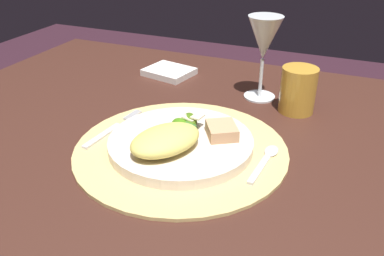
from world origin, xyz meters
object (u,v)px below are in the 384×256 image
at_px(fork, 111,130).
at_px(amber_tumbler, 298,90).
at_px(spoon, 267,158).
at_px(napkin, 169,72).
at_px(dining_table, 221,205).
at_px(dinner_plate, 181,143).
at_px(wine_glass, 264,41).

bearing_deg(fork, amber_tumbler, 38.04).
bearing_deg(amber_tumbler, spoon, -92.21).
bearing_deg(napkin, dining_table, -48.95).
distance_m(dining_table, napkin, 0.40).
xyz_separation_m(spoon, napkin, (-0.33, 0.31, -0.00)).
bearing_deg(amber_tumbler, dinner_plate, -123.17).
distance_m(dinner_plate, napkin, 0.37).
relative_size(dining_table, wine_glass, 7.39).
distance_m(wine_glass, amber_tumbler, 0.13).
bearing_deg(wine_glass, amber_tumbler, -24.07).
bearing_deg(dining_table, spoon, -16.42).
distance_m(napkin, wine_glass, 0.28).
height_order(napkin, wine_glass, wine_glass).
xyz_separation_m(dinner_plate, napkin, (-0.18, 0.33, -0.01)).
height_order(dining_table, fork, fork).
relative_size(wine_glass, amber_tumbler, 1.91).
height_order(dinner_plate, wine_glass, wine_glass).
bearing_deg(fork, dinner_plate, -1.05).
bearing_deg(fork, dining_table, 12.00).
relative_size(spoon, amber_tumbler, 1.30).
xyz_separation_m(dining_table, amber_tumbler, (0.09, 0.19, 0.19)).
bearing_deg(dinner_plate, fork, 178.95).
relative_size(dinner_plate, wine_glass, 1.39).
height_order(napkin, amber_tumbler, amber_tumbler).
xyz_separation_m(dining_table, fork, (-0.21, -0.04, 0.15)).
xyz_separation_m(fork, amber_tumbler, (0.30, 0.24, 0.04)).
relative_size(fork, spoon, 1.35).
bearing_deg(spoon, amber_tumbler, 87.79).
bearing_deg(amber_tumbler, wine_glass, 155.93).
relative_size(dinner_plate, spoon, 2.04).
xyz_separation_m(fork, spoon, (0.29, 0.02, 0.00)).
bearing_deg(dinner_plate, wine_glass, 76.21).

